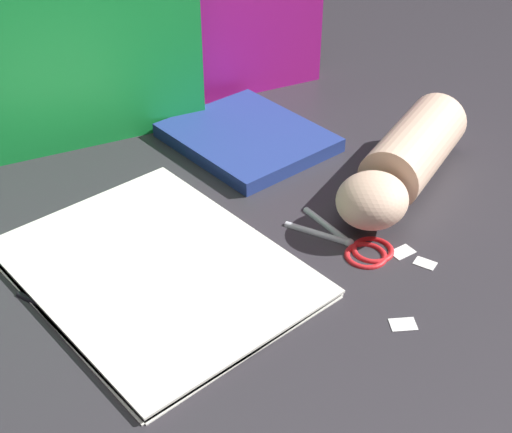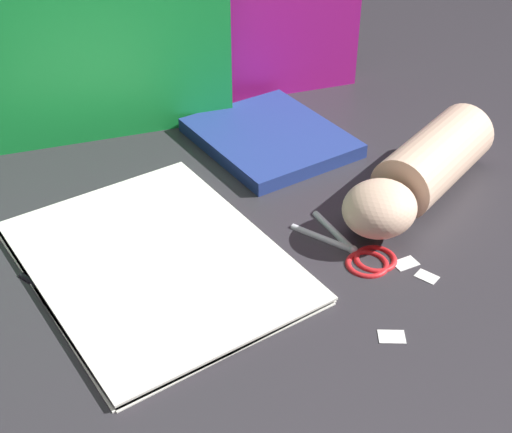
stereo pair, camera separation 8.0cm
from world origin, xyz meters
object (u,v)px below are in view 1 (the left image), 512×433
at_px(scissors, 356,244).
at_px(hand_forearm, 404,162).
at_px(paper_stack, 155,269).
at_px(book_closed, 247,137).

relative_size(scissors, hand_forearm, 0.49).
height_order(paper_stack, scissors, scissors).
bearing_deg(paper_stack, scissors, -24.89).
height_order(paper_stack, book_closed, book_closed).
height_order(scissors, hand_forearm, hand_forearm).
distance_m(book_closed, scissors, 0.28).
bearing_deg(book_closed, hand_forearm, -66.83).
xyz_separation_m(paper_stack, book_closed, (0.26, 0.18, 0.01)).
relative_size(book_closed, scissors, 1.58).
distance_m(book_closed, hand_forearm, 0.24).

